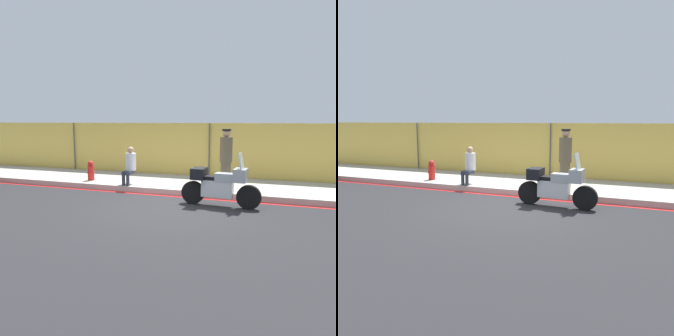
% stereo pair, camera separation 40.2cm
% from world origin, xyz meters
% --- Properties ---
extents(ground_plane, '(120.00, 120.00, 0.00)m').
position_xyz_m(ground_plane, '(0.00, 0.00, 0.00)').
color(ground_plane, '#262628').
extents(sidewalk, '(43.86, 2.73, 0.18)m').
position_xyz_m(sidewalk, '(0.00, 2.62, 0.09)').
color(sidewalk, '#ADA89E').
rests_on(sidewalk, ground_plane).
extents(curb_paint_stripe, '(43.86, 0.18, 0.01)m').
position_xyz_m(curb_paint_stripe, '(0.00, 1.17, 0.00)').
color(curb_paint_stripe, red).
rests_on(curb_paint_stripe, ground_plane).
extents(storefront_fence, '(41.67, 0.17, 2.18)m').
position_xyz_m(storefront_fence, '(0.00, 4.08, 1.09)').
color(storefront_fence, gold).
rests_on(storefront_fence, ground_plane).
extents(motorcycle, '(2.15, 0.58, 1.46)m').
position_xyz_m(motorcycle, '(1.02, 0.46, 0.59)').
color(motorcycle, black).
rests_on(motorcycle, ground_plane).
extents(officer_standing, '(0.40, 0.40, 1.83)m').
position_xyz_m(officer_standing, '(0.89, 2.32, 1.12)').
color(officer_standing, brown).
rests_on(officer_standing, sidewalk).
extents(person_seated_on_curb, '(0.34, 0.63, 1.24)m').
position_xyz_m(person_seated_on_curb, '(-2.18, 1.70, 0.86)').
color(person_seated_on_curb, '#2D3342').
rests_on(person_seated_on_curb, sidewalk).
extents(fire_hydrant, '(0.23, 0.29, 0.69)m').
position_xyz_m(fire_hydrant, '(-3.80, 1.88, 0.52)').
color(fire_hydrant, red).
rests_on(fire_hydrant, sidewalk).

